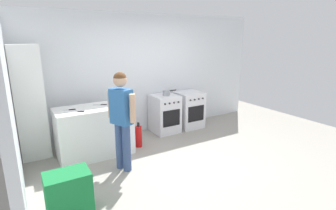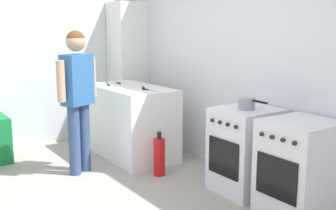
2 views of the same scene
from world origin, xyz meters
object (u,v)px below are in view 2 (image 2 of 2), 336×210
object	(u,v)px
knife_chef	(150,90)
person	(78,90)
knife_carving	(108,84)
fire_extinguisher	(159,157)
pot	(247,103)
larder_cabinet	(127,70)
knife_utility	(143,87)
oven_right	(300,168)
oven_left	(246,150)
knife_paring	(118,83)

from	to	relation	value
knife_chef	person	world-z (taller)	person
knife_carving	fire_extinguisher	bearing A→B (deg)	2.50
knife_chef	fire_extinguisher	xyz separation A→B (m)	(0.40, -0.13, -0.69)
pot	larder_cabinet	bearing A→B (deg)	177.03
pot	knife_carving	bearing A→B (deg)	-166.55
larder_cabinet	knife_utility	bearing A→B (deg)	-19.13
oven_right	knife_utility	size ratio (longest dim) A/B	3.56
knife_chef	larder_cabinet	xyz separation A→B (m)	(-1.38, 0.45, 0.10)
oven_left	person	world-z (taller)	person
person	larder_cabinet	world-z (taller)	larder_cabinet
knife_paring	person	world-z (taller)	person
knife_utility	person	world-z (taller)	person
knife_chef	knife_carving	bearing A→B (deg)	-166.76
oven_left	larder_cabinet	xyz separation A→B (m)	(-2.65, 0.10, 0.57)
oven_right	person	size ratio (longest dim) A/B	0.53
knife_paring	knife_chef	xyz separation A→B (m)	(0.80, 0.00, -0.00)
fire_extinguisher	larder_cabinet	bearing A→B (deg)	161.95
pot	fire_extinguisher	size ratio (longest dim) A/B	0.68
oven_left	knife_carving	bearing A→B (deg)	-165.41
oven_left	oven_right	bearing A→B (deg)	0.00
pot	knife_carving	size ratio (longest dim) A/B	1.06
oven_left	fire_extinguisher	size ratio (longest dim) A/B	1.70
knife_paring	fire_extinguisher	world-z (taller)	knife_paring
oven_right	person	bearing A→B (deg)	-151.03
knife_paring	knife_utility	distance (m)	0.55
oven_right	fire_extinguisher	world-z (taller)	oven_right
knife_carving	pot	bearing A→B (deg)	13.45
pot	knife_carving	xyz separation A→B (m)	(-2.06, -0.49, -0.00)
knife_paring	person	distance (m)	1.03
knife_chef	pot	bearing A→B (deg)	13.57
knife_utility	larder_cabinet	bearing A→B (deg)	160.87
pot	larder_cabinet	distance (m)	2.68
oven_left	pot	world-z (taller)	pot
fire_extinguisher	oven_left	bearing A→B (deg)	28.78
knife_utility	person	size ratio (longest dim) A/B	0.15
knife_chef	knife_utility	distance (m)	0.27
larder_cabinet	knife_carving	bearing A→B (deg)	-45.56
knife_paring	larder_cabinet	xyz separation A→B (m)	(-0.58, 0.45, 0.09)
knife_utility	oven_left	bearing A→B (deg)	10.64
oven_left	knife_chef	distance (m)	1.40
knife_carving	knife_utility	bearing A→B (deg)	25.64
oven_right	larder_cabinet	distance (m)	3.36
knife_paring	larder_cabinet	bearing A→B (deg)	141.91
knife_paring	person	size ratio (longest dim) A/B	0.13
oven_left	larder_cabinet	size ratio (longest dim) A/B	0.42
pot	person	xyz separation A→B (m)	(-1.48, -1.14, 0.04)
oven_left	knife_carving	size ratio (longest dim) A/B	2.64
oven_right	knife_carving	distance (m)	2.78
pot	knife_utility	bearing A→B (deg)	-170.85
larder_cabinet	pot	bearing A→B (deg)	-2.97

